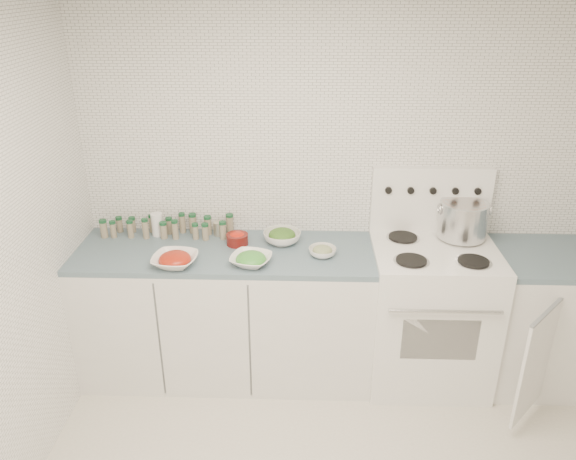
% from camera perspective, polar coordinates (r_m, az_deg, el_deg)
% --- Properties ---
extents(room_walls, '(3.54, 3.04, 2.52)m').
position_cam_1_polar(room_walls, '(2.14, 10.46, -0.85)').
color(room_walls, white).
rests_on(room_walls, ground).
extents(counter_left, '(1.85, 0.62, 0.90)m').
position_cam_1_polar(counter_left, '(3.73, -6.17, -8.26)').
color(counter_left, white).
rests_on(counter_left, ground).
extents(stove, '(0.76, 0.70, 1.36)m').
position_cam_1_polar(stove, '(3.76, 14.11, -7.85)').
color(stove, white).
rests_on(stove, ground).
extents(counter_right, '(0.89, 0.92, 0.90)m').
position_cam_1_polar(counter_right, '(4.04, 25.63, -8.07)').
color(counter_right, white).
rests_on(counter_right, ground).
extents(stock_pot, '(0.32, 0.30, 0.23)m').
position_cam_1_polar(stock_pot, '(3.68, 17.35, 1.17)').
color(stock_pot, silver).
rests_on(stock_pot, stove).
extents(bowl_tomato, '(0.29, 0.29, 0.09)m').
position_cam_1_polar(bowl_tomato, '(3.36, -11.42, -2.97)').
color(bowl_tomato, white).
rests_on(bowl_tomato, counter_left).
extents(bowl_snowpea, '(0.29, 0.29, 0.08)m').
position_cam_1_polar(bowl_snowpea, '(3.31, -3.78, -2.99)').
color(bowl_snowpea, white).
rests_on(bowl_snowpea, counter_left).
extents(bowl_broccoli, '(0.24, 0.24, 0.10)m').
position_cam_1_polar(bowl_broccoli, '(3.57, -0.61, -0.64)').
color(bowl_broccoli, white).
rests_on(bowl_broccoli, counter_left).
extents(bowl_zucchini, '(0.19, 0.19, 0.07)m').
position_cam_1_polar(bowl_zucchini, '(3.41, 3.52, -2.17)').
color(bowl_zucchini, white).
rests_on(bowl_zucchini, counter_left).
extents(bowl_pepper, '(0.14, 0.14, 0.08)m').
position_cam_1_polar(bowl_pepper, '(3.56, -5.18, -0.84)').
color(bowl_pepper, '#5A130F').
rests_on(bowl_pepper, counter_left).
extents(salt_canister, '(0.09, 0.09, 0.15)m').
position_cam_1_polar(salt_canister, '(3.76, -13.14, 0.55)').
color(salt_canister, white).
rests_on(salt_canister, counter_left).
extents(tin_can, '(0.08, 0.08, 0.09)m').
position_cam_1_polar(tin_can, '(3.70, -7.04, 0.15)').
color(tin_can, '#B1A996').
rests_on(tin_can, counter_left).
extents(spice_cluster, '(0.86, 0.16, 0.14)m').
position_cam_1_polar(spice_cluster, '(3.74, -11.87, 0.32)').
color(spice_cluster, gray).
rests_on(spice_cluster, counter_left).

